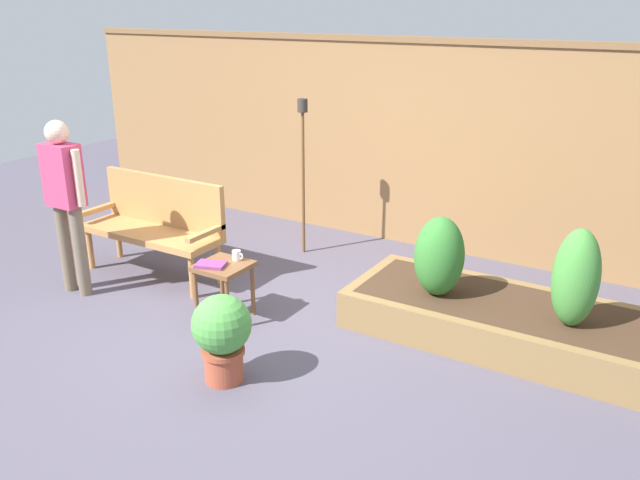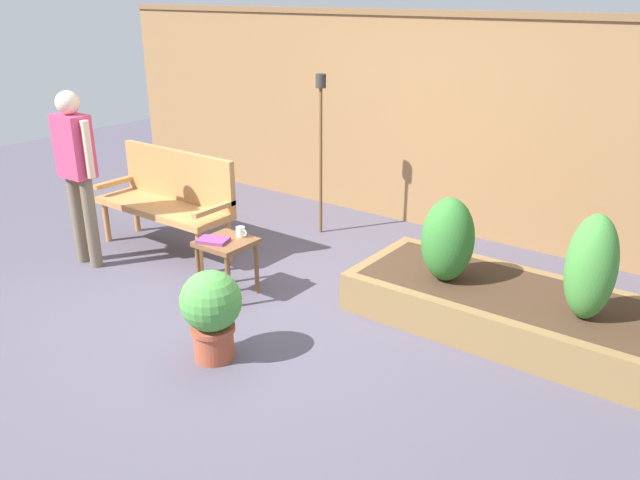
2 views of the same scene
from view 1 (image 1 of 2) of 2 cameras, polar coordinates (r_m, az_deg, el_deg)
ground_plane at (r=5.30m, az=-6.27°, el=-8.01°), size 14.00×14.00×0.00m
fence_back at (r=7.05m, az=6.44°, el=8.55°), size 8.40×0.14×2.16m
garden_bench at (r=6.38m, az=-14.05°, el=1.77°), size 1.44×0.48×0.94m
side_table at (r=5.39m, az=-8.40°, el=-2.90°), size 0.40×0.40×0.48m
cup_on_table at (r=5.41m, az=-7.27°, el=-1.34°), size 0.10×0.07×0.08m
book_on_table at (r=5.33m, az=-9.50°, el=-2.13°), size 0.27×0.23×0.03m
potted_boxwood at (r=4.53m, az=-8.54°, el=-8.00°), size 0.41×0.41×0.64m
raised_planter_bed at (r=5.30m, az=15.62°, el=-6.83°), size 2.40×1.00×0.30m
shrub_near_bench at (r=5.16m, az=10.35°, el=-1.41°), size 0.39×0.39×0.64m
shrub_far_corner at (r=4.91m, az=21.41°, el=-3.11°), size 0.32×0.32×0.73m
tiki_torch at (r=6.58m, az=-1.50°, el=7.96°), size 0.10×0.10×1.60m
person_by_bench at (r=6.06m, az=-21.34°, el=3.85°), size 0.47×0.20×1.56m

